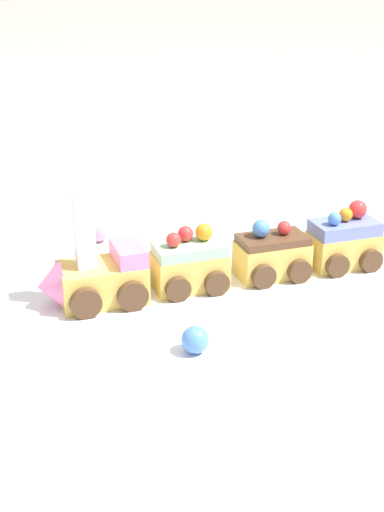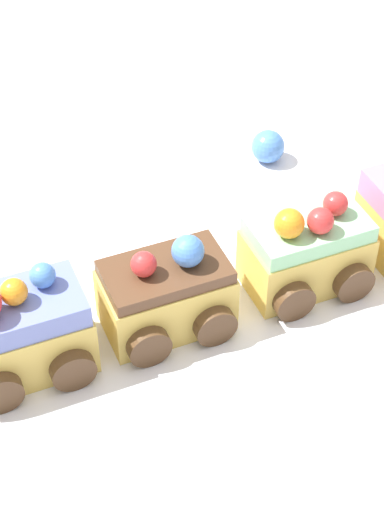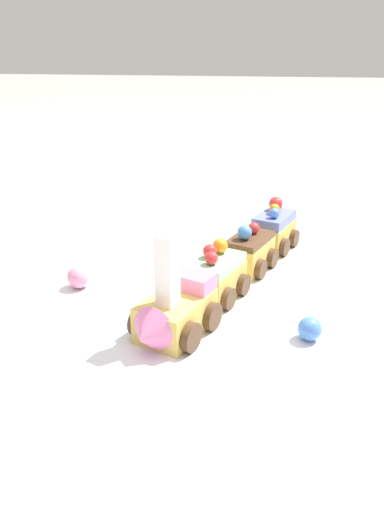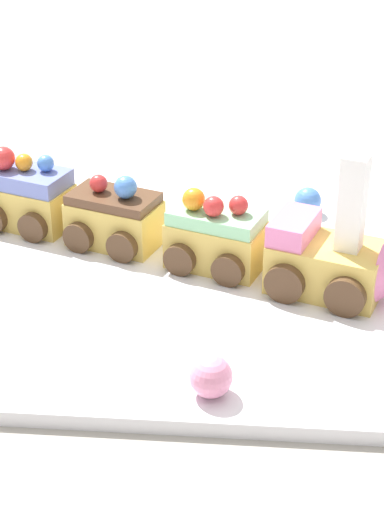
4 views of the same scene
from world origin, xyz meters
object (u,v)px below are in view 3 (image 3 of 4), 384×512
object	(u,v)px
cake_car_mint	(217,277)
cake_car_blueberry	(273,230)
gumball_blue	(310,329)
gumball_pink	(79,277)
cake_train_locomotive	(172,312)
cake_car_chocolate	(249,252)

from	to	relation	value
cake_car_mint	cake_car_blueberry	world-z (taller)	cake_car_blueberry
gumball_blue	gumball_pink	size ratio (longest dim) A/B	0.89
cake_car_blueberry	gumball_blue	size ratio (longest dim) A/B	3.44
cake_train_locomotive	gumball_blue	world-z (taller)	cake_train_locomotive
cake_car_chocolate	cake_car_blueberry	distance (m)	0.09
cake_car_mint	gumball_blue	world-z (taller)	cake_car_mint
cake_train_locomotive	gumball_blue	size ratio (longest dim) A/B	4.73
cake_car_mint	gumball_pink	xyz separation A→B (m)	(0.01, -0.18, -0.01)
gumball_blue	gumball_pink	bearing A→B (deg)	-104.49
cake_car_mint	gumball_pink	size ratio (longest dim) A/B	3.05
cake_car_mint	cake_car_blueberry	xyz separation A→B (m)	(-0.18, 0.07, 0.00)
cake_car_chocolate	cake_car_blueberry	bearing A→B (deg)	-179.97
gumball_blue	cake_car_mint	bearing A→B (deg)	-126.40
cake_train_locomotive	cake_car_blueberry	distance (m)	0.30
cake_car_blueberry	gumball_blue	bearing A→B (deg)	30.00
cake_car_chocolate	cake_car_blueberry	xyz separation A→B (m)	(-0.09, 0.03, 0.00)
cake_car_chocolate	cake_train_locomotive	bearing A→B (deg)	0.03
cake_car_blueberry	gumball_pink	bearing A→B (deg)	-32.95
cake_car_chocolate	gumball_pink	size ratio (longest dim) A/B	3.05
cake_car_chocolate	cake_car_blueberry	size ratio (longest dim) A/B	1.00
cake_car_chocolate	gumball_blue	size ratio (longest dim) A/B	3.44
cake_train_locomotive	cake_car_chocolate	bearing A→B (deg)	-179.97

